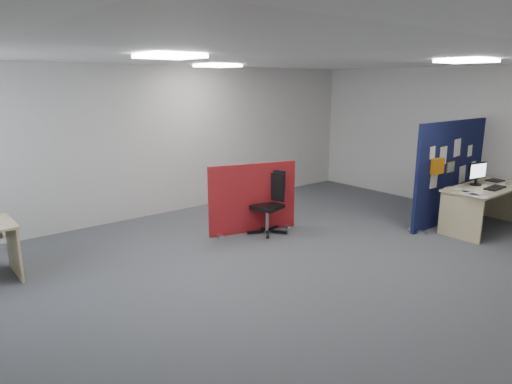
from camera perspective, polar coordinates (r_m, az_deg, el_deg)
floor at (r=6.16m, az=5.20°, el=-9.41°), size 9.00×9.00×0.00m
ceiling at (r=5.69m, az=5.80°, el=16.52°), size 9.00×7.00×0.02m
wall_back at (r=8.59m, az=-11.24°, el=6.27°), size 9.00×0.02×2.70m
wall_right at (r=9.47m, az=25.36°, el=5.88°), size 0.02×7.00×2.70m
ceiling_lights at (r=6.40m, az=3.61°, el=15.95°), size 4.10×4.10×0.04m
navy_divider at (r=8.53m, az=23.14°, el=2.24°), size 2.15×0.30×1.78m
main_desk at (r=8.47m, az=26.52°, el=-0.47°), size 1.68×0.75×0.73m
monitor_main at (r=8.40m, az=25.89°, el=2.19°), size 0.43×0.18×0.38m
keyboard at (r=8.31m, az=27.70°, el=0.47°), size 0.46×0.20×0.02m
mouse at (r=8.72m, az=28.95°, el=0.90°), size 0.11×0.08×0.03m
paper_tray at (r=8.96m, az=27.71°, el=1.29°), size 0.30×0.24×0.01m
red_divider at (r=7.42m, az=-0.39°, el=-0.85°), size 1.47×0.45×1.14m
office_chair at (r=7.43m, az=1.86°, el=-0.77°), size 0.66×0.64×0.99m
desk_papers at (r=8.04m, az=26.29°, el=0.15°), size 1.45×0.68×0.00m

